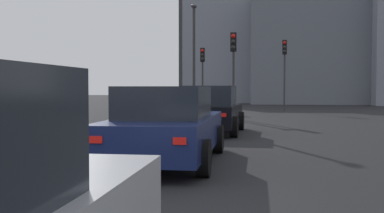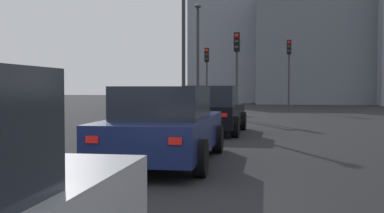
# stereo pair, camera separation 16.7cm
# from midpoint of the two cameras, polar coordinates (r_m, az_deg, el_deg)

# --- Properties ---
(car_black_lead) EXTENTS (4.14, 2.10, 1.55)m
(car_black_lead) POSITION_cam_midpoint_polar(r_m,az_deg,el_deg) (15.43, 2.73, -0.47)
(car_black_lead) COLOR black
(car_black_lead) RESTS_ON ground_plane
(car_navy_second) EXTENTS (4.71, 2.05, 1.52)m
(car_navy_second) POSITION_cam_midpoint_polar(r_m,az_deg,el_deg) (9.39, -2.78, -2.34)
(car_navy_second) COLOR #141E4C
(car_navy_second) RESTS_ON ground_plane
(traffic_light_near_left) EXTENTS (0.32, 0.29, 4.01)m
(traffic_light_near_left) POSITION_cam_midpoint_polar(r_m,az_deg,el_deg) (30.42, 1.94, 4.97)
(traffic_light_near_left) COLOR #2D2D30
(traffic_light_near_left) RESTS_ON ground_plane
(traffic_light_near_right) EXTENTS (0.32, 0.29, 4.46)m
(traffic_light_near_right) POSITION_cam_midpoint_polar(r_m,az_deg,el_deg) (30.36, 11.77, 5.50)
(traffic_light_near_right) COLOR #2D2D30
(traffic_light_near_right) RESTS_ON ground_plane
(traffic_light_far_left) EXTENTS (0.32, 0.29, 4.09)m
(traffic_light_far_left) POSITION_cam_midpoint_polar(r_m,az_deg,el_deg) (22.56, 5.63, 5.99)
(traffic_light_far_left) COLOR #2D2D30
(traffic_light_far_left) RESTS_ON ground_plane
(street_lamp_kerbside) EXTENTS (0.56, 0.36, 6.27)m
(street_lamp_kerbside) POSITION_cam_midpoint_polar(r_m,az_deg,el_deg) (27.36, 0.89, 7.09)
(street_lamp_kerbside) COLOR #2D2D30
(street_lamp_kerbside) RESTS_ON ground_plane
(street_lamp_far) EXTENTS (0.56, 0.36, 6.94)m
(street_lamp_far) POSITION_cam_midpoint_polar(r_m,az_deg,el_deg) (21.10, -0.80, 9.47)
(street_lamp_far) COLOR #2D2D30
(street_lamp_far) RESTS_ON ground_plane
(building_facade_center) EXTENTS (10.27, 10.73, 9.88)m
(building_facade_center) POSITION_cam_midpoint_polar(r_m,az_deg,el_deg) (46.39, 14.69, 6.53)
(building_facade_center) COLOR slate
(building_facade_center) RESTS_ON ground_plane
(building_facade_right) EXTENTS (8.86, 7.84, 9.92)m
(building_facade_right) POSITION_cam_midpoint_polar(r_m,az_deg,el_deg) (48.99, 4.98, 6.40)
(building_facade_right) COLOR gray
(building_facade_right) RESTS_ON ground_plane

